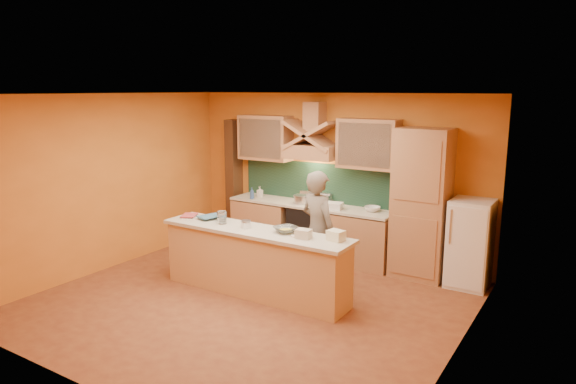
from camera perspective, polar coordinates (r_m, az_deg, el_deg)
The scene contains 36 objects.
floor at distance 7.21m, azimuth -4.39°, elevation -12.06°, with size 5.50×5.00×0.01m, color brown.
ceiling at distance 6.62m, azimuth -4.76°, elevation 10.78°, with size 5.50×5.00×0.01m, color white.
wall_back at distance 8.87m, azimuth 5.08°, elevation 1.84°, with size 5.50×0.02×2.80m, color orange.
wall_front at distance 5.06m, azimuth -21.73°, elevation -6.28°, with size 5.50×0.02×2.80m, color orange.
wall_left at distance 8.67m, azimuth -19.34°, elevation 1.01°, with size 0.02×5.00×2.80m, color orange.
wall_right at distance 5.64m, azimuth 18.61°, elevation -4.30°, with size 0.02×5.00×2.80m, color orange.
base_cabinet_left at distance 9.45m, azimuth -2.64°, elevation -3.55°, with size 1.10×0.60×0.86m, color tan.
base_cabinet_right at distance 8.56m, azimuth 7.94°, elevation -5.26°, with size 1.10×0.60×0.86m, color tan.
counter_top at distance 8.85m, azimuth 2.41°, elevation -1.45°, with size 3.00×0.62×0.04m, color beige.
stove at distance 8.96m, azimuth 2.38°, elevation -4.26°, with size 0.60×0.58×0.90m, color black.
backsplash at distance 9.02m, azimuth 3.32°, elevation 1.06°, with size 3.00×0.03×0.70m, color #173226.
range_hood at distance 8.73m, azimuth 2.62°, elevation 4.51°, with size 0.92×0.50×0.24m, color tan.
hood_chimney at distance 8.77m, azimuth 2.98°, elevation 8.34°, with size 0.30×0.30×0.50m, color tan.
upper_cabinet_left at distance 9.30m, azimuth -2.54°, elevation 6.05°, with size 1.00×0.35×0.80m, color tan.
upper_cabinet_right at distance 8.34m, azimuth 8.91°, elevation 5.30°, with size 1.00×0.35×0.80m, color tan.
pantry_column at distance 8.04m, azimuth 14.60°, elevation -1.31°, with size 0.80×0.60×2.30m, color tan.
fridge at distance 7.98m, azimuth 19.58°, elevation -5.41°, with size 0.58×0.60×1.30m, color white.
trim_column_left at distance 9.88m, azimuth -6.01°, elevation 1.33°, with size 0.20×0.30×2.30m, color #472816.
island_body at distance 7.33m, azimuth -3.67°, elevation -7.96°, with size 2.80×0.55×0.88m, color tan.
island_top at distance 7.19m, azimuth -3.72°, elevation -4.34°, with size 2.90×0.62×0.05m, color beige.
person at distance 7.39m, azimuth 3.37°, elevation -4.29°, with size 0.64×0.42×1.74m, color #70665B.
pot_large at distance 8.84m, azimuth 1.40°, elevation -0.97°, with size 0.23×0.23×0.15m, color #B2B1B8.
pot_small at distance 8.84m, azimuth 4.00°, elevation -1.02°, with size 0.22×0.22×0.14m, color silver.
soap_bottle_a at distance 9.42m, azimuth -3.14°, elevation 0.04°, with size 0.08×0.09×0.19m, color silver.
soap_bottle_b at distance 9.22m, azimuth -4.02°, elevation -0.15°, with size 0.08×0.08×0.21m, color #324E89.
bowl_back at distance 8.40m, azimuth 9.36°, elevation -1.87°, with size 0.26×0.26×0.08m, color silver.
dish_rack at distance 8.50m, azimuth 5.06°, elevation -1.53°, with size 0.29×0.23×0.10m, color white.
book_lower at distance 8.05m, azimuth -11.66°, elevation -2.55°, with size 0.21×0.29×0.03m, color #B23F44.
book_upper at distance 7.92m, azimuth -9.09°, elevation -2.53°, with size 0.25×0.35×0.03m, color #3B6683.
jar_large at distance 7.67m, azimuth -7.39°, elevation -2.66°, with size 0.14×0.14×0.14m, color white.
jar_small at distance 7.49m, azimuth -7.32°, elevation -2.98°, with size 0.13×0.13×0.15m, color silver.
kitchen_scale at distance 7.23m, azimuth -4.71°, elevation -3.69°, with size 0.11×0.11×0.09m, color white.
mixing_bowl at distance 7.00m, azimuth -0.23°, elevation -4.20°, with size 0.32×0.32×0.08m, color silver.
cloth at distance 6.79m, azimuth 1.43°, elevation -4.99°, with size 0.22×0.16×0.01m, color beige.
grocery_bag_a at distance 6.66m, azimuth 5.35°, elevation -4.83°, with size 0.21×0.17×0.13m, color #EAE6C1.
grocery_bag_b at distance 6.73m, azimuth 1.74°, elevation -4.66°, with size 0.19×0.15×0.12m, color beige.
Camera 1 is at (3.95, -5.31, 2.87)m, focal length 32.00 mm.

